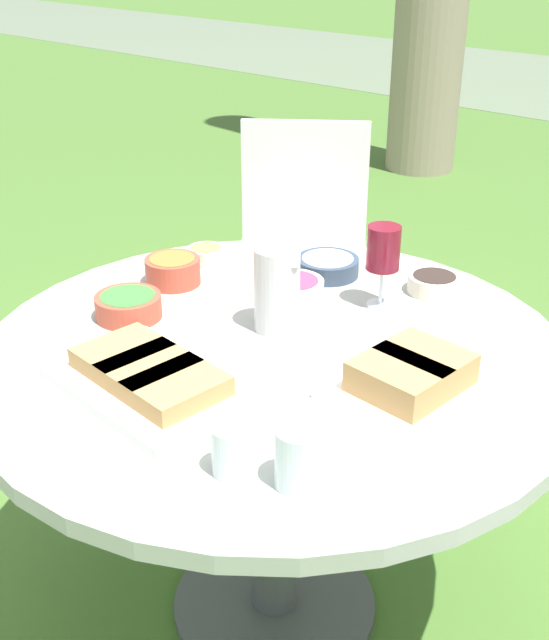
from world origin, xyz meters
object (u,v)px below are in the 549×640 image
(dining_table, at_px, (275,392))
(wine_glass, at_px, (383,250))
(chair_near_right, at_px, (302,234))
(water_pitcher, at_px, (277,289))

(dining_table, relative_size, wine_glass, 6.41)
(chair_near_right, bearing_deg, wine_glass, -40.10)
(dining_table, height_order, chair_near_right, chair_near_right)
(dining_table, distance_m, wine_glass, 0.39)
(dining_table, xyz_separation_m, chair_near_right, (-0.70, 0.93, -0.09))
(dining_table, xyz_separation_m, water_pitcher, (-0.05, 0.06, 0.20))
(dining_table, distance_m, chair_near_right, 1.17)
(wine_glass, bearing_deg, dining_table, -99.55)
(chair_near_right, xyz_separation_m, water_pitcher, (0.65, -0.87, 0.29))
(chair_near_right, bearing_deg, dining_table, -53.08)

